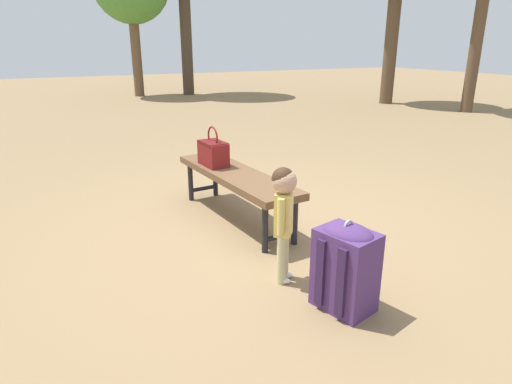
{
  "coord_description": "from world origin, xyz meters",
  "views": [
    {
      "loc": [
        3.05,
        -1.59,
        1.54
      ],
      "look_at": [
        0.2,
        -0.14,
        0.45
      ],
      "focal_mm": 30.83,
      "sensor_mm": 36.0,
      "label": 1
    }
  ],
  "objects_px": {
    "handbag": "(213,152)",
    "child_standing": "(284,208)",
    "park_bench": "(236,178)",
    "backpack_large": "(346,265)"
  },
  "relations": [
    {
      "from": "park_bench",
      "to": "handbag",
      "type": "xyz_separation_m",
      "value": [
        -0.31,
        -0.09,
        0.18
      ]
    },
    {
      "from": "park_bench",
      "to": "child_standing",
      "type": "relative_size",
      "value": 2.04
    },
    {
      "from": "park_bench",
      "to": "backpack_large",
      "type": "bearing_deg",
      "value": -0.03
    },
    {
      "from": "handbag",
      "to": "child_standing",
      "type": "distance_m",
      "value": 1.44
    },
    {
      "from": "backpack_large",
      "to": "child_standing",
      "type": "bearing_deg",
      "value": -159.0
    },
    {
      "from": "handbag",
      "to": "child_standing",
      "type": "height_order",
      "value": "handbag"
    },
    {
      "from": "handbag",
      "to": "child_standing",
      "type": "bearing_deg",
      "value": -3.33
    },
    {
      "from": "park_bench",
      "to": "backpack_large",
      "type": "height_order",
      "value": "backpack_large"
    },
    {
      "from": "handbag",
      "to": "child_standing",
      "type": "xyz_separation_m",
      "value": [
        1.44,
        -0.08,
        -0.05
      ]
    },
    {
      "from": "park_bench",
      "to": "backpack_large",
      "type": "distance_m",
      "value": 1.59
    }
  ]
}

